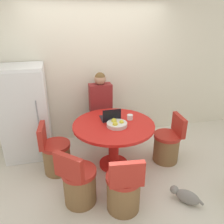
% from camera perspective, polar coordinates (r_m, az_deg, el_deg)
% --- Properties ---
extents(ground_plane, '(12.00, 12.00, 0.00)m').
position_cam_1_polar(ground_plane, '(3.48, 1.13, -16.20)').
color(ground_plane, beige).
extents(wall_back, '(7.00, 0.06, 2.60)m').
position_cam_1_polar(wall_back, '(4.12, -3.92, 10.36)').
color(wall_back, silver).
rests_on(wall_back, ground_plane).
extents(refrigerator, '(0.74, 0.69, 1.56)m').
position_cam_1_polar(refrigerator, '(3.88, -21.73, -0.18)').
color(refrigerator, white).
rests_on(refrigerator, ground_plane).
extents(dining_table, '(1.24, 1.24, 0.75)m').
position_cam_1_polar(dining_table, '(3.37, 0.43, -5.67)').
color(dining_table, red).
rests_on(dining_table, ground_plane).
extents(chair_left_side, '(0.44, 0.43, 0.80)m').
position_cam_1_polar(chair_left_side, '(3.50, -14.51, -10.90)').
color(chair_left_side, brown).
rests_on(chair_left_side, ground_plane).
extents(chair_near_left_corner, '(0.50, 0.50, 0.80)m').
position_cam_1_polar(chair_near_left_corner, '(2.92, -8.62, -18.11)').
color(chair_near_left_corner, brown).
rests_on(chair_near_left_corner, ground_plane).
extents(chair_near_camera, '(0.44, 0.45, 0.80)m').
position_cam_1_polar(chair_near_camera, '(2.82, 3.07, -19.73)').
color(chair_near_camera, brown).
rests_on(chair_near_camera, ground_plane).
extents(chair_right_side, '(0.44, 0.43, 0.80)m').
position_cam_1_polar(chair_right_side, '(3.75, 14.24, -8.40)').
color(chair_right_side, brown).
rests_on(chair_right_side, ground_plane).
extents(person_seated, '(0.40, 0.37, 1.36)m').
position_cam_1_polar(person_seated, '(4.04, -3.11, 1.93)').
color(person_seated, '#2D2D38').
rests_on(person_seated, ground_plane).
extents(laptop, '(0.29, 0.26, 0.21)m').
position_cam_1_polar(laptop, '(3.41, -0.41, -1.42)').
color(laptop, '#232328').
rests_on(laptop, dining_table).
extents(fruit_bowl, '(0.30, 0.30, 0.10)m').
position_cam_1_polar(fruit_bowl, '(3.20, 1.27, -3.16)').
color(fruit_bowl, beige).
rests_on(fruit_bowl, dining_table).
extents(coffee_cup, '(0.09, 0.09, 0.08)m').
position_cam_1_polar(coffee_cup, '(3.42, 4.71, -1.35)').
color(coffee_cup, white).
rests_on(coffee_cup, dining_table).
extents(cat, '(0.33, 0.35, 0.19)m').
position_cam_1_polar(cat, '(3.16, 18.67, -20.07)').
color(cat, gray).
rests_on(cat, ground_plane).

